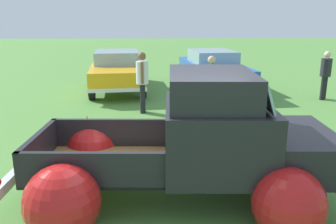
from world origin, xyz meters
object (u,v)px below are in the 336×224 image
object	(u,v)px
vintage_pickup_truck	(198,151)
show_car_0	(117,69)
spectator_0	(142,79)
spectator_1	(211,82)
spectator_2	(325,72)
show_car_1	(213,68)
lane_cone_0	(146,138)
lane_cone_1	(88,129)

from	to	relation	value
vintage_pickup_truck	show_car_0	bearing A→B (deg)	106.30
vintage_pickup_truck	spectator_0	bearing A→B (deg)	103.63
vintage_pickup_truck	spectator_1	world-z (taller)	vintage_pickup_truck
show_car_0	spectator_0	xyz separation A→B (m)	(1.06, -3.24, 0.19)
vintage_pickup_truck	spectator_2	world-z (taller)	vintage_pickup_truck
show_car_1	spectator_1	xyz separation A→B (m)	(-0.63, -3.64, 0.15)
show_car_1	lane_cone_0	bearing A→B (deg)	-27.06
spectator_2	vintage_pickup_truck	bearing A→B (deg)	-86.76
spectator_0	lane_cone_1	size ratio (longest dim) A/B	2.72
show_car_0	spectator_1	world-z (taller)	spectator_1
show_car_1	lane_cone_1	distance (m)	6.85
vintage_pickup_truck	spectator_1	size ratio (longest dim) A/B	2.87
vintage_pickup_truck	lane_cone_0	bearing A→B (deg)	116.20
spectator_1	lane_cone_1	distance (m)	3.73
spectator_2	lane_cone_0	bearing A→B (deg)	-100.77
show_car_0	show_car_1	distance (m)	3.58
show_car_0	lane_cone_0	distance (m)	6.48
show_car_1	lane_cone_1	size ratio (longest dim) A/B	7.63
spectator_0	lane_cone_0	bearing A→B (deg)	92.12
lane_cone_0	vintage_pickup_truck	bearing A→B (deg)	-65.92
show_car_1	spectator_1	world-z (taller)	spectator_1
show_car_1	spectator_2	world-z (taller)	spectator_2
vintage_pickup_truck	lane_cone_1	xyz separation A→B (m)	(-2.09, 2.46, -0.45)
vintage_pickup_truck	show_car_0	xyz separation A→B (m)	(-2.06, 8.17, 0.03)
vintage_pickup_truck	spectator_2	distance (m)	8.05
show_car_1	vintage_pickup_truck	bearing A→B (deg)	-17.49
spectator_1	lane_cone_1	xyz separation A→B (m)	(-2.97, -2.17, -0.62)
lane_cone_0	lane_cone_1	size ratio (longest dim) A/B	1.00
show_car_1	lane_cone_0	world-z (taller)	show_car_1
lane_cone_1	vintage_pickup_truck	bearing A→B (deg)	-49.59
lane_cone_0	show_car_1	bearing A→B (deg)	70.05
spectator_1	lane_cone_0	world-z (taller)	spectator_1
spectator_2	lane_cone_0	xyz separation A→B (m)	(-5.71, -4.55, -0.58)
spectator_0	spectator_2	world-z (taller)	spectator_0
lane_cone_1	show_car_0	bearing A→B (deg)	89.71
lane_cone_0	spectator_1	bearing A→B (deg)	58.64
show_car_0	lane_cone_1	bearing A→B (deg)	-6.35
spectator_1	spectator_2	size ratio (longest dim) A/B	1.03
vintage_pickup_truck	show_car_1	world-z (taller)	vintage_pickup_truck
show_car_0	lane_cone_0	xyz separation A→B (m)	(1.24, -6.34, -0.47)
lane_cone_1	lane_cone_0	bearing A→B (deg)	-26.07
show_car_1	lane_cone_1	bearing A→B (deg)	-38.96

